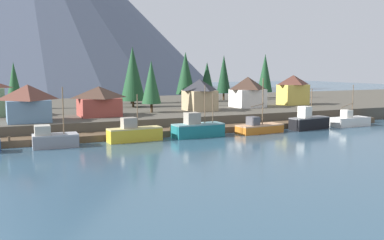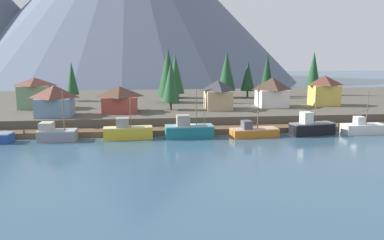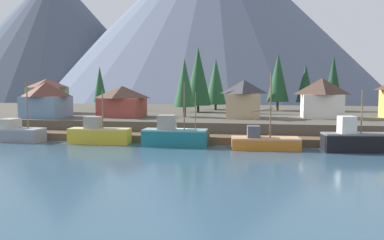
{
  "view_description": "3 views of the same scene",
  "coord_description": "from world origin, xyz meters",
  "px_view_note": "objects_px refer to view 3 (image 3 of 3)",
  "views": [
    {
      "loc": [
        -29.95,
        -65.56,
        11.23
      ],
      "look_at": [
        1.21,
        3.28,
        2.12
      ],
      "focal_mm": 41.64,
      "sensor_mm": 36.0,
      "label": 1
    },
    {
      "loc": [
        -7.06,
        -67.94,
        14.7
      ],
      "look_at": [
        1.07,
        3.65,
        2.13
      ],
      "focal_mm": 36.88,
      "sensor_mm": 36.0,
      "label": 2
    },
    {
      "loc": [
        11.33,
        -49.67,
        7.59
      ],
      "look_at": [
        1.11,
        3.93,
        2.9
      ],
      "focal_mm": 36.09,
      "sensor_mm": 36.0,
      "label": 3
    }
  ],
  "objects_px": {
    "fishing_boat_black": "(356,140)",
    "conifer_mid_right": "(198,76)",
    "fishing_boat_teal": "(174,136)",
    "conifer_near_right": "(305,83)",
    "conifer_near_left": "(216,81)",
    "conifer_mid_left": "(100,84)",
    "house_green": "(47,95)",
    "house_tan": "(244,98)",
    "house_blue": "(46,99)",
    "fishing_boat_orange": "(264,142)",
    "fishing_boat_yellow": "(99,134)",
    "fishing_boat_grey": "(19,133)",
    "conifer_back_right": "(333,79)",
    "conifer_back_left": "(278,77)",
    "house_red": "(122,101)",
    "house_white": "(322,98)",
    "conifer_centre": "(184,83)"
  },
  "relations": [
    {
      "from": "fishing_boat_teal",
      "to": "conifer_near_right",
      "type": "xyz_separation_m",
      "value": [
        19.67,
        36.45,
        7.01
      ]
    },
    {
      "from": "fishing_boat_teal",
      "to": "conifer_mid_left",
      "type": "relative_size",
      "value": 0.86
    },
    {
      "from": "house_tan",
      "to": "conifer_mid_left",
      "type": "xyz_separation_m",
      "value": [
        -33.39,
        18.13,
        2.44
      ]
    },
    {
      "from": "conifer_mid_right",
      "to": "conifer_back_right",
      "type": "height_order",
      "value": "conifer_mid_right"
    },
    {
      "from": "fishing_boat_orange",
      "to": "fishing_boat_black",
      "type": "xyz_separation_m",
      "value": [
        10.56,
        0.08,
        0.46
      ]
    },
    {
      "from": "fishing_boat_black",
      "to": "house_white",
      "type": "height_order",
      "value": "house_white"
    },
    {
      "from": "fishing_boat_yellow",
      "to": "fishing_boat_orange",
      "type": "distance_m",
      "value": 21.82
    },
    {
      "from": "fishing_boat_black",
      "to": "conifer_back_right",
      "type": "xyz_separation_m",
      "value": [
        3.6,
        38.77,
        7.92
      ]
    },
    {
      "from": "house_green",
      "to": "conifer_mid_left",
      "type": "bearing_deg",
      "value": 66.13
    },
    {
      "from": "fishing_boat_black",
      "to": "house_green",
      "type": "bearing_deg",
      "value": 148.63
    },
    {
      "from": "conifer_near_right",
      "to": "house_green",
      "type": "bearing_deg",
      "value": -163.77
    },
    {
      "from": "fishing_boat_orange",
      "to": "house_blue",
      "type": "height_order",
      "value": "fishing_boat_orange"
    },
    {
      "from": "conifer_mid_right",
      "to": "conifer_centre",
      "type": "bearing_deg",
      "value": -90.78
    },
    {
      "from": "fishing_boat_black",
      "to": "house_tan",
      "type": "relative_size",
      "value": 1.27
    },
    {
      "from": "house_blue",
      "to": "conifer_back_right",
      "type": "height_order",
      "value": "conifer_back_right"
    },
    {
      "from": "house_green",
      "to": "conifer_near_right",
      "type": "distance_m",
      "value": 52.74
    },
    {
      "from": "house_blue",
      "to": "conifer_back_right",
      "type": "relative_size",
      "value": 0.58
    },
    {
      "from": "house_red",
      "to": "conifer_back_right",
      "type": "xyz_separation_m",
      "value": [
        38.05,
        24.17,
        4.09
      ]
    },
    {
      "from": "conifer_centre",
      "to": "house_green",
      "type": "bearing_deg",
      "value": 169.23
    },
    {
      "from": "fishing_boat_black",
      "to": "conifer_centre",
      "type": "relative_size",
      "value": 0.82
    },
    {
      "from": "fishing_boat_teal",
      "to": "fishing_boat_orange",
      "type": "distance_m",
      "value": 11.4
    },
    {
      "from": "house_blue",
      "to": "conifer_near_right",
      "type": "relative_size",
      "value": 0.69
    },
    {
      "from": "house_tan",
      "to": "house_blue",
      "type": "distance_m",
      "value": 32.92
    },
    {
      "from": "fishing_boat_orange",
      "to": "conifer_near_left",
      "type": "relative_size",
      "value": 0.81
    },
    {
      "from": "fishing_boat_teal",
      "to": "conifer_near_left",
      "type": "relative_size",
      "value": 0.72
    },
    {
      "from": "house_green",
      "to": "conifer_mid_left",
      "type": "height_order",
      "value": "conifer_mid_left"
    },
    {
      "from": "fishing_boat_orange",
      "to": "house_green",
      "type": "bearing_deg",
      "value": 146.19
    },
    {
      "from": "conifer_near_left",
      "to": "conifer_mid_left",
      "type": "relative_size",
      "value": 1.18
    },
    {
      "from": "house_green",
      "to": "conifer_mid_right",
      "type": "bearing_deg",
      "value": 13.66
    },
    {
      "from": "house_red",
      "to": "house_blue",
      "type": "bearing_deg",
      "value": -163.68
    },
    {
      "from": "fishing_boat_black",
      "to": "conifer_mid_right",
      "type": "xyz_separation_m",
      "value": [
        -23.83,
        29.01,
        8.33
      ]
    },
    {
      "from": "fishing_boat_grey",
      "to": "conifer_back_right",
      "type": "height_order",
      "value": "conifer_back_right"
    },
    {
      "from": "conifer_near_right",
      "to": "conifer_mid_right",
      "type": "relative_size",
      "value": 0.76
    },
    {
      "from": "house_green",
      "to": "conifer_back_left",
      "type": "relative_size",
      "value": 0.56
    },
    {
      "from": "fishing_boat_teal",
      "to": "conifer_back_left",
      "type": "distance_m",
      "value": 40.42
    },
    {
      "from": "house_white",
      "to": "conifer_back_right",
      "type": "distance_m",
      "value": 20.95
    },
    {
      "from": "fishing_boat_black",
      "to": "conifer_mid_right",
      "type": "relative_size",
      "value": 0.63
    },
    {
      "from": "fishing_boat_grey",
      "to": "house_red",
      "type": "bearing_deg",
      "value": 58.28
    },
    {
      "from": "house_white",
      "to": "conifer_back_right",
      "type": "xyz_separation_m",
      "value": [
        4.98,
        20.06,
        3.43
      ]
    },
    {
      "from": "conifer_centre",
      "to": "house_red",
      "type": "bearing_deg",
      "value": -169.82
    },
    {
      "from": "house_white",
      "to": "conifer_mid_left",
      "type": "height_order",
      "value": "conifer_mid_left"
    },
    {
      "from": "fishing_boat_orange",
      "to": "house_red",
      "type": "height_order",
      "value": "fishing_boat_orange"
    },
    {
      "from": "fishing_boat_orange",
      "to": "conifer_near_right",
      "type": "distance_m",
      "value": 38.42
    },
    {
      "from": "fishing_boat_yellow",
      "to": "house_tan",
      "type": "height_order",
      "value": "house_tan"
    },
    {
      "from": "fishing_boat_yellow",
      "to": "conifer_back_left",
      "type": "distance_m",
      "value": 44.91
    },
    {
      "from": "house_white",
      "to": "fishing_boat_grey",
      "type": "bearing_deg",
      "value": -156.64
    },
    {
      "from": "fishing_boat_teal",
      "to": "conifer_back_left",
      "type": "height_order",
      "value": "conifer_back_left"
    },
    {
      "from": "house_blue",
      "to": "fishing_boat_orange",
      "type": "bearing_deg",
      "value": -17.26
    },
    {
      "from": "conifer_near_right",
      "to": "conifer_centre",
      "type": "distance_m",
      "value": 29.67
    },
    {
      "from": "fishing_boat_orange",
      "to": "house_white",
      "type": "distance_m",
      "value": 21.5
    }
  ]
}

